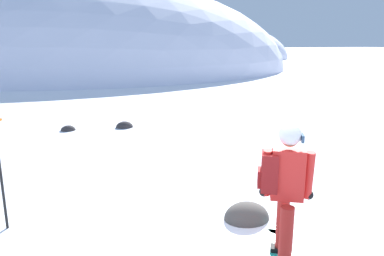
% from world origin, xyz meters
% --- Properties ---
extents(ground_plane, '(300.00, 300.00, 0.00)m').
position_xyz_m(ground_plane, '(0.00, 0.00, 0.00)').
color(ground_plane, white).
extents(ridge_peak_main, '(39.16, 35.24, 16.59)m').
position_xyz_m(ridge_peak_main, '(0.64, 34.73, 0.00)').
color(ridge_peak_main, white).
rests_on(ridge_peak_main, ground).
extents(ridge_peak_far, '(20.74, 18.67, 10.41)m').
position_xyz_m(ridge_peak_far, '(22.17, 50.02, 0.00)').
color(ridge_peak_far, white).
rests_on(ridge_peak_far, ground).
extents(snowboarder_main, '(1.04, 1.64, 1.71)m').
position_xyz_m(snowboarder_main, '(0.08, -0.42, 0.92)').
color(snowboarder_main, '#23B7A3').
rests_on(snowboarder_main, ground).
extents(rock_dark, '(0.69, 0.59, 0.48)m').
position_xyz_m(rock_dark, '(0.26, 0.73, 0.00)').
color(rock_dark, '#4C4742').
rests_on(rock_dark, ground).
extents(rock_mid, '(0.43, 0.37, 0.30)m').
position_xyz_m(rock_mid, '(-2.13, 7.50, 0.00)').
color(rock_mid, '#383333').
rests_on(rock_mid, ground).
extents(rock_small, '(0.53, 0.45, 0.37)m').
position_xyz_m(rock_small, '(-0.48, 7.33, 0.00)').
color(rock_small, '#383333').
rests_on(rock_small, ground).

